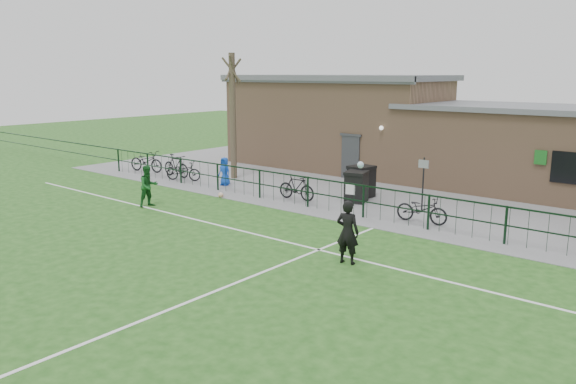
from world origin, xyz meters
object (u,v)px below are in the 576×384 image
Objects in this scene: outfield_player at (148,186)px; bicycle_c at (183,171)px; bare_tree at (233,117)px; bicycle_b at (176,166)px; wheelie_bin_left at (361,183)px; wheelie_bin_right at (356,188)px; sign_post at (423,184)px; ball_ground at (221,195)px; bicycle_d at (297,187)px; spectator_child at (225,171)px; bicycle_a at (146,161)px; bicycle_e at (422,209)px.

bicycle_c is at bearing 44.64° from outfield_player.
bicycle_b is at bearing -145.53° from bare_tree.
wheelie_bin_left is 0.77× the size of outfield_player.
wheelie_bin_right is 2.72m from sign_post.
bicycle_d is at bearing 30.74° from ball_ground.
wheelie_bin_left is at bearing -76.82° from bicycle_b.
bicycle_b is at bearing 177.45° from spectator_child.
bicycle_d is at bearing -102.08° from bicycle_a.
spectator_child is at bearing 84.08° from bicycle_d.
bicycle_e is at bearing -101.81° from bicycle_a.
wheelie_bin_left is 0.66× the size of bicycle_b.
bicycle_d is 3.20m from ball_ground.
ball_ground is (1.69, -1.87, -0.56)m from spectator_child.
wheelie_bin_left is at bearing 39.75° from ball_ground.
ball_ground is at bearing -114.66° from bicycle_a.
bicycle_c is at bearing 86.48° from bicycle_e.
bicycle_d is 5.54m from bicycle_e.
bicycle_e is at bearing -55.30° from outfield_player.
bicycle_e is at bearing 10.95° from ball_ground.
bicycle_a is 1.62× the size of spectator_child.
sign_post reaches higher than bicycle_c.
bicycle_b reaches higher than bicycle_d.
wheelie_bin_right is (7.47, -0.59, -2.40)m from bare_tree.
bicycle_a is at bearing 92.30° from bicycle_b.
wheelie_bin_right is 0.55× the size of bicycle_a.
bare_tree reaches higher than ball_ground.
wheelie_bin_right reaches higher than bicycle_a.
bicycle_d is at bearing -6.72° from spectator_child.
bare_tree reaches higher than bicycle_b.
bicycle_c is at bearing -107.28° from bicycle_a.
bicycle_c is at bearing 160.61° from ball_ground.
bicycle_a is 1.22× the size of bicycle_d.
bicycle_d is at bearing 85.45° from bicycle_e.
outfield_player reaches higher than bicycle_a.
spectator_child is at bearing -87.18° from bicycle_b.
bare_tree is 2.86× the size of bicycle_a.
wheelie_bin_left is 3.04m from sign_post.
bicycle_d is (-2.07, -1.24, -0.06)m from wheelie_bin_right.
bicycle_c is at bearing -158.03° from wheelie_bin_left.
ball_ground is (7.45, -1.80, -0.46)m from bicycle_a.
ball_ground is (-4.79, -2.86, -0.49)m from wheelie_bin_right.
bare_tree is 3.74× the size of outfield_player.
sign_post reaches higher than bicycle_a.
bicycle_d is 5.83m from outfield_player.
bicycle_b is 1.44× the size of spectator_child.
wheelie_bin_right reaches higher than bicycle_d.
bare_tree is 27.35× the size of ball_ground.
bare_tree is 3.00× the size of sign_post.
bicycle_d is at bearing -122.86° from wheelie_bin_left.
bare_tree is at bearing -170.90° from wheelie_bin_left.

